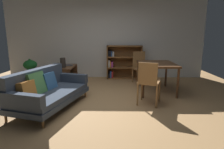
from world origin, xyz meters
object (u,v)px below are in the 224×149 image
media_console (67,76)px  dining_table (156,66)px  fabric_couch (46,90)px  dining_chair_near (149,81)px  potted_floor_plant (31,71)px  desk_speaker (63,63)px  open_laptop (66,65)px  bookshelf (122,62)px  dining_chair_far (140,66)px

media_console → dining_table: dining_table is taller
fabric_couch → dining_chair_near: size_ratio=2.10×
fabric_couch → potted_floor_plant: (-0.98, 1.49, 0.10)m
dining_table → dining_chair_near: 1.05m
potted_floor_plant → desk_speaker: bearing=4.7°
open_laptop → dining_table: dining_table is taller
potted_floor_plant → bookshelf: bearing=25.9°
fabric_couch → desk_speaker: 1.60m
fabric_couch → dining_chair_near: dining_chair_near is taller
open_laptop → bookshelf: 1.93m
desk_speaker → dining_chair_far: 2.32m
potted_floor_plant → dining_chair_near: dining_chair_near is taller
dining_chair_far → desk_speaker: bearing=-166.5°
media_console → potted_floor_plant: (-0.94, -0.28, 0.19)m
media_console → dining_chair_near: size_ratio=1.08×
desk_speaker → dining_table: 2.58m
desk_speaker → bookshelf: bookshelf is taller
dining_table → dining_chair_far: size_ratio=1.20×
potted_floor_plant → dining_table: (3.46, -0.33, 0.22)m
potted_floor_plant → bookshelf: size_ratio=0.70×
fabric_couch → bookshelf: bookshelf is taller
open_laptop → fabric_couch: bearing=-87.6°
desk_speaker → potted_floor_plant: size_ratio=0.33×
dining_chair_near → open_laptop: bearing=141.6°
dining_chair_near → dining_chair_far: (0.06, 1.93, 0.00)m
desk_speaker → bookshelf: (1.72, 1.20, -0.15)m
desk_speaker → dining_chair_near: size_ratio=0.29×
dining_chair_near → dining_chair_far: dining_chair_far is taller
potted_floor_plant → dining_chair_near: size_ratio=0.89×
media_console → bookshelf: bookshelf is taller
media_console → dining_chair_near: 2.69m
dining_chair_near → dining_chair_far: bearing=88.1°
media_console → potted_floor_plant: size_ratio=1.21×
bookshelf → dining_chair_far: bearing=-51.0°
media_console → open_laptop: bearing=106.4°
bookshelf → media_console: bearing=-149.4°
fabric_couch → dining_table: (2.48, 1.15, 0.32)m
dining_chair_near → potted_floor_plant: bearing=157.1°
fabric_couch → open_laptop: size_ratio=3.95×
potted_floor_plant → dining_chair_far: dining_chair_far is taller
open_laptop → dining_chair_far: dining_chair_far is taller
fabric_couch → dining_table: fabric_couch is taller
bookshelf → potted_floor_plant: bearing=-154.1°
fabric_couch → dining_chair_near: 2.13m
dining_table → dining_chair_far: 1.01m
open_laptop → potted_floor_plant: potted_floor_plant is taller
desk_speaker → fabric_couch: bearing=-87.4°
potted_floor_plant → dining_chair_far: (3.16, 0.62, 0.07)m
desk_speaker → dining_chair_near: 2.60m
bookshelf → dining_table: bearing=-62.7°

